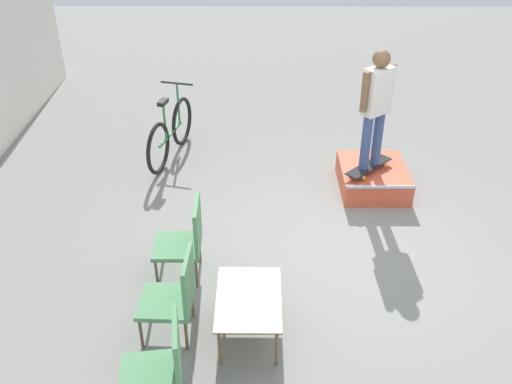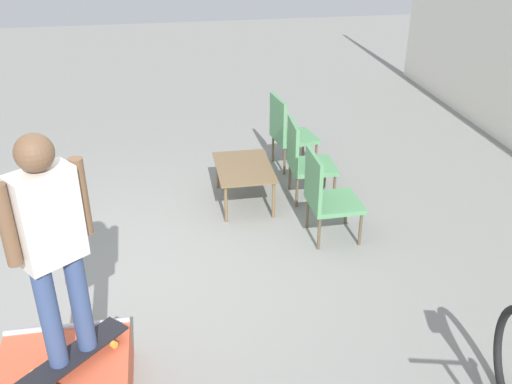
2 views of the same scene
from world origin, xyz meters
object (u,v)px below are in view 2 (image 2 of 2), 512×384
Objects in this scene: patio_chair_center at (304,158)px; patio_chair_left at (288,130)px; skateboard_on_ramp at (74,355)px; person_skater at (51,237)px; coffee_table at (244,171)px; patio_chair_right at (326,194)px.

patio_chair_left is at bearing 2.10° from patio_chair_center.
person_skater is at bearing -44.58° from skateboard_on_ramp.
coffee_table is 1.14m from patio_chair_left.
patio_chair_left is 1.00× the size of patio_chair_center.
patio_chair_left is (-3.60, 2.32, 0.10)m from skateboard_on_ramp.
skateboard_on_ramp is at bearing 127.17° from patio_chair_right.
person_skater is at bearing 127.17° from patio_chair_right.
skateboard_on_ramp is 0.97m from person_skater.
skateboard_on_ramp is 0.75× the size of patio_chair_right.
person_skater is 4.37m from patio_chair_left.
patio_chair_center is at bearing 171.69° from patio_chair_left.
patio_chair_left is 1.79m from patio_chair_right.
person_skater is 1.69× the size of patio_chair_left.
patio_chair_left is (-0.89, 0.71, 0.10)m from coffee_table.
person_skater is at bearing -30.61° from coffee_table.
patio_chair_center is 1.00× the size of patio_chair_right.
patio_chair_center is at bearing -167.23° from person_skater.
patio_chair_left and patio_chair_center have the same top height.
skateboard_on_ramp is 0.75× the size of patio_chair_center.
person_skater reaches higher than patio_chair_right.
person_skater reaches higher than patio_chair_left.
person_skater is 3.68m from patio_chair_center.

